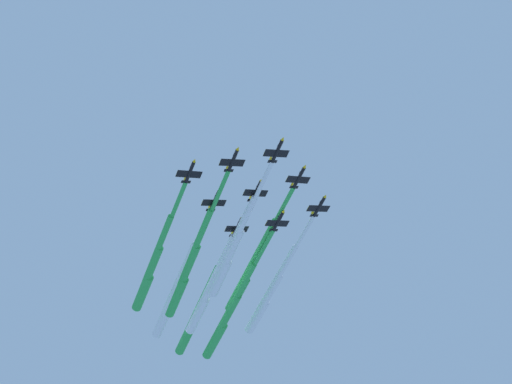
{
  "coord_description": "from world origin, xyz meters",
  "views": [
    {
      "loc": [
        2.14,
        130.89,
        24.85
      ],
      "look_at": [
        0.0,
        0.0,
        194.29
      ],
      "focal_mm": 47.0,
      "sensor_mm": 36.0,
      "label": 1
    }
  ],
  "objects": [
    {
      "name": "jet_starboard_outer",
      "position": [
        9.34,
        -57.34,
        193.96
      ],
      "size": [
        31.68,
        75.85,
        4.51
      ],
      "color": "black"
    },
    {
      "name": "jet_starboard_mid",
      "position": [
        -6.18,
        -47.61,
        196.37
      ],
      "size": [
        28.53,
        67.96,
        4.55
      ],
      "color": "black"
    },
    {
      "name": "jet_port_mid",
      "position": [
        15.85,
        -43.98,
        194.53
      ],
      "size": [
        30.3,
        73.97,
        4.52
      ],
      "color": "black"
    },
    {
      "name": "jet_lead",
      "position": [
        7.72,
        -23.66,
        192.79
      ],
      "size": [
        27.12,
        68.44,
        4.57
      ],
      "color": "black"
    },
    {
      "name": "jet_starboard_inner",
      "position": [
        23.12,
        -33.38,
        194.06
      ],
      "size": [
        30.08,
        76.34,
        4.58
      ],
      "color": "black"
    },
    {
      "name": "jet_port_outer",
      "position": [
        35.59,
        -32.86,
        193.96
      ],
      "size": [
        28.52,
        68.52,
        4.52
      ],
      "color": "black"
    },
    {
      "name": "jet_port_inner",
      "position": [
        1.27,
        -35.32,
        195.85
      ],
      "size": [
        28.58,
        67.72,
        4.52
      ],
      "color": "black"
    },
    {
      "name": "jet_trail_starboard",
      "position": [
        21.18,
        -59.2,
        196.13
      ],
      "size": [
        29.2,
        71.67,
        4.51
      ],
      "color": "black"
    },
    {
      "name": "jet_trail_port",
      "position": [
        29.03,
        -47.51,
        194.97
      ],
      "size": [
        29.84,
        72.38,
        4.57
      ],
      "color": "black"
    }
  ]
}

